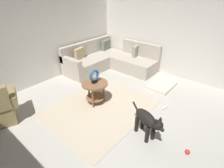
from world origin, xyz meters
name	(u,v)px	position (x,y,z in m)	size (l,w,h in m)	color
ground_plane	(120,127)	(0.00, 0.00, -0.05)	(6.00, 6.00, 0.10)	#B7B2A8
wall_back	(32,35)	(0.00, 2.94, 1.35)	(6.00, 0.12, 2.70)	silver
wall_right	(186,32)	(2.94, 0.00, 1.35)	(0.12, 6.00, 2.70)	silver
area_rug	(100,108)	(0.15, 0.70, 0.01)	(2.30, 1.90, 0.01)	#BCAD93
sectional_couch	(109,61)	(1.99, 2.01, 0.29)	(2.20, 2.25, 0.88)	#B2A899
side_table	(95,87)	(0.26, 0.95, 0.42)	(0.60, 0.60, 0.54)	brown
torus_sculpture	(94,76)	(0.26, 0.95, 0.71)	(0.28, 0.08, 0.33)	black
dog_bed_mat	(161,85)	(1.98, 0.08, 0.04)	(0.80, 0.60, 0.09)	beige
dog	(147,121)	(0.07, -0.53, 0.38)	(0.39, 0.81, 0.63)	black
dog_toy_ball	(187,152)	(0.18, -1.27, 0.04)	(0.08, 0.08, 0.08)	red
dog_toy_rope	(165,108)	(1.10, -0.43, 0.03)	(0.05, 0.05, 0.19)	silver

